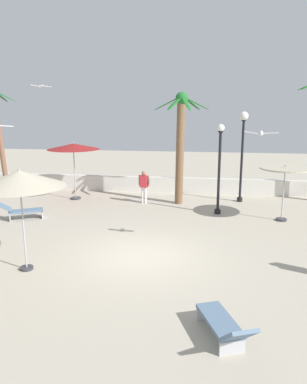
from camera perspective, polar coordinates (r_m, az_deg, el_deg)
ground_plane at (r=12.43m, az=-2.04°, el=-9.65°), size 56.00×56.00×0.00m
boundary_wall at (r=21.04m, az=2.21°, el=1.07°), size 25.20×0.30×0.86m
patio_umbrella_0 at (r=11.32m, az=-19.53°, el=1.85°), size 2.59×2.59×3.04m
patio_umbrella_1 at (r=19.63m, az=-11.98°, el=6.64°), size 2.64×2.64×2.94m
patio_umbrella_2 at (r=16.49m, az=19.19°, el=2.89°), size 2.09×2.09×2.38m
palm_tree_0 at (r=18.30m, az=4.08°, el=8.31°), size 2.67×2.42×5.38m
lamp_post_0 at (r=16.82m, az=9.89°, el=4.20°), size 0.32×0.32×3.98m
lamp_post_1 at (r=19.16m, az=13.27°, el=7.26°), size 0.42×0.42×4.47m
lounge_chair_0 at (r=17.09m, az=-19.46°, el=-2.61°), size 1.91×1.34×0.83m
lounge_chair_1 at (r=8.34m, az=10.62°, el=-19.09°), size 1.20×1.96×0.84m
guest_0 at (r=18.62m, az=-1.44°, el=1.23°), size 0.55×0.31×1.63m
seagull_1 at (r=11.84m, az=15.92°, el=8.50°), size 1.01×0.38×0.14m
seagull_2 at (r=21.51m, az=-16.63°, el=15.03°), size 0.82×1.12×0.14m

